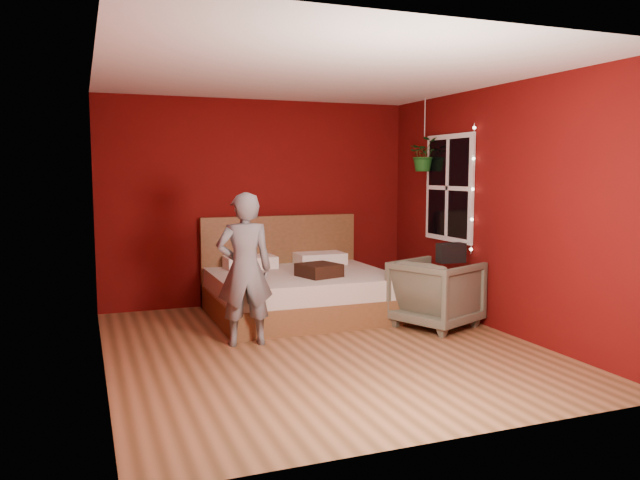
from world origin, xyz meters
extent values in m
plane|color=#99623D|center=(0.00, 0.00, 0.00)|extent=(4.50, 4.50, 0.00)
cube|color=#580B09|center=(0.00, 2.26, 1.30)|extent=(4.00, 0.02, 2.60)
cube|color=#580B09|center=(0.00, -2.26, 1.30)|extent=(4.00, 0.02, 2.60)
cube|color=#580B09|center=(-2.01, 0.00, 1.30)|extent=(0.02, 4.50, 2.60)
cube|color=#580B09|center=(2.01, 0.00, 1.30)|extent=(0.02, 4.50, 2.60)
cube|color=white|center=(0.00, 0.00, 2.61)|extent=(4.00, 4.50, 0.02)
cube|color=white|center=(1.97, 0.90, 1.50)|extent=(0.04, 0.97, 1.27)
cube|color=black|center=(1.96, 0.90, 1.50)|extent=(0.02, 0.85, 1.15)
cube|color=white|center=(1.95, 0.90, 1.50)|extent=(0.03, 0.05, 1.15)
cube|color=white|center=(1.95, 0.90, 1.50)|extent=(0.03, 0.85, 0.05)
cylinder|color=silver|center=(1.94, 0.38, 1.50)|extent=(0.01, 0.01, 1.45)
sphere|color=#FFF2CC|center=(1.94, 0.38, 0.83)|extent=(0.04, 0.04, 0.04)
sphere|color=#FFF2CC|center=(1.94, 0.38, 1.16)|extent=(0.04, 0.04, 0.04)
sphere|color=#FFF2CC|center=(1.94, 0.38, 1.50)|extent=(0.04, 0.04, 0.04)
sphere|color=#FFF2CC|center=(1.94, 0.38, 1.84)|extent=(0.04, 0.04, 0.04)
sphere|color=#FFF2CC|center=(1.94, 0.38, 2.17)|extent=(0.04, 0.04, 0.04)
cube|color=brown|center=(0.25, 1.33, 0.14)|extent=(2.05, 1.74, 0.29)
cube|color=silver|center=(0.25, 1.33, 0.40)|extent=(2.01, 1.71, 0.23)
cube|color=brown|center=(0.25, 2.16, 0.56)|extent=(2.05, 0.08, 1.13)
cube|color=white|center=(-0.21, 1.91, 0.59)|extent=(0.62, 0.39, 0.14)
cube|color=white|center=(0.71, 1.91, 0.59)|extent=(0.62, 0.39, 0.14)
imported|color=slate|center=(-0.67, 0.36, 0.75)|extent=(0.58, 0.41, 1.50)
imported|color=#63634E|center=(1.45, 0.30, 0.37)|extent=(1.06, 1.05, 0.74)
cube|color=black|center=(1.48, 0.07, 0.84)|extent=(0.29, 0.16, 0.20)
cube|color=#331911|center=(0.35, 1.01, 0.59)|extent=(0.51, 0.51, 0.14)
cylinder|color=silver|center=(1.88, 1.34, 2.36)|extent=(0.01, 0.01, 0.48)
imported|color=#1C621C|center=(1.88, 1.34, 1.91)|extent=(0.47, 0.45, 0.42)
camera|label=1|loc=(-2.13, -5.50, 1.70)|focal=35.00mm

